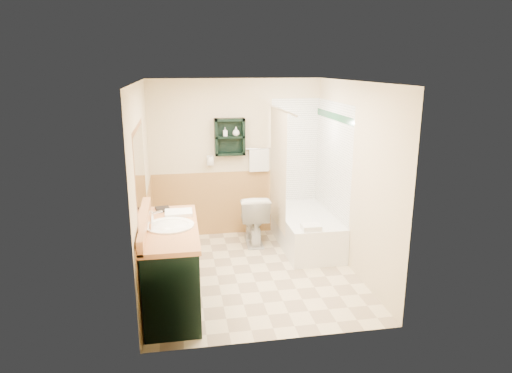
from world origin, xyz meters
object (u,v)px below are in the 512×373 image
object	(u,v)px
bathtub	(306,230)
vanity_book	(155,202)
vanity	(172,266)
soap_bottle_b	(236,132)
toilet	(253,219)
hair_dryer	(210,160)
soap_bottle_a	(225,134)
wall_shelf	(230,137)

from	to	relation	value
bathtub	vanity_book	xyz separation A→B (m)	(-2.08, -0.82, 0.79)
vanity	soap_bottle_b	xyz separation A→B (m)	(0.99, 2.05, 1.15)
toilet	vanity_book	size ratio (longest dim) A/B	3.47
toilet	hair_dryer	bearing A→B (deg)	-30.82
vanity	bathtub	size ratio (longest dim) A/B	0.98
bathtub	soap_bottle_b	size ratio (longest dim) A/B	11.33
vanity_book	soap_bottle_b	bearing A→B (deg)	42.78
soap_bottle_a	wall_shelf	bearing A→B (deg)	4.15
hair_dryer	soap_bottle_b	world-z (taller)	soap_bottle_b
wall_shelf	toilet	distance (m)	1.27
wall_shelf	bathtub	xyz separation A→B (m)	(1.03, -0.66, -1.30)
wall_shelf	toilet	world-z (taller)	wall_shelf
vanity	soap_bottle_b	distance (m)	2.55
bathtub	vanity	bearing A→B (deg)	-144.03
vanity_book	soap_bottle_a	size ratio (longest dim) A/B	1.68
toilet	bathtub	bearing A→B (deg)	160.66
bathtub	soap_bottle_b	distance (m)	1.78
vanity	soap_bottle_b	bearing A→B (deg)	64.22
hair_dryer	bathtub	distance (m)	1.77
wall_shelf	soap_bottle_b	bearing A→B (deg)	-3.04
vanity	toilet	bearing A→B (deg)	54.90
hair_dryer	toilet	distance (m)	1.09
wall_shelf	soap_bottle_a	bearing A→B (deg)	-175.85
bathtub	soap_bottle_b	world-z (taller)	soap_bottle_b
bathtub	vanity_book	size ratio (longest dim) A/B	6.85
hair_dryer	vanity	distance (m)	2.28
hair_dryer	soap_bottle_a	xyz separation A→B (m)	(0.23, -0.03, 0.40)
wall_shelf	soap_bottle_a	size ratio (longest dim) A/B	4.22
vanity	toilet	size ratio (longest dim) A/B	1.93
vanity	vanity_book	world-z (taller)	vanity_book
vanity	bathtub	world-z (taller)	vanity
bathtub	vanity_book	world-z (taller)	vanity_book
bathtub	soap_bottle_b	xyz separation A→B (m)	(-0.93, 0.66, 1.37)
vanity	vanity_book	bearing A→B (deg)	106.16
bathtub	soap_bottle_b	bearing A→B (deg)	144.86
vanity_book	soap_bottle_a	world-z (taller)	soap_bottle_a
soap_bottle_b	bathtub	bearing A→B (deg)	-35.14
hair_dryer	vanity	world-z (taller)	hair_dryer
wall_shelf	soap_bottle_b	size ratio (longest dim) A/B	4.15
wall_shelf	vanity_book	world-z (taller)	wall_shelf
wall_shelf	soap_bottle_a	world-z (taller)	wall_shelf
vanity	toilet	xyz separation A→B (m)	(1.19, 1.69, -0.09)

